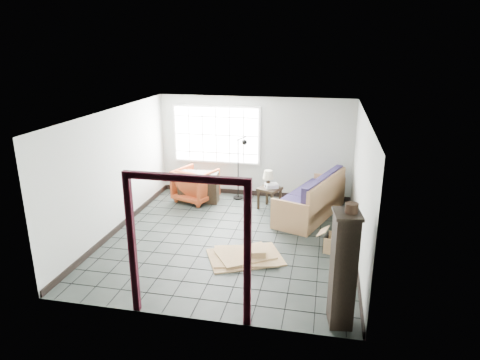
% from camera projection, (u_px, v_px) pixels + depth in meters
% --- Properties ---
extents(ground, '(5.50, 5.50, 0.00)m').
position_uv_depth(ground, '(231.00, 239.00, 8.86)').
color(ground, black).
rests_on(ground, ground).
extents(room_shell, '(5.02, 5.52, 2.61)m').
position_uv_depth(room_shell, '(231.00, 160.00, 8.38)').
color(room_shell, '#AAAFA8').
rests_on(room_shell, ground).
extents(window_panel, '(2.32, 0.08, 1.52)m').
position_uv_depth(window_panel, '(216.00, 135.00, 11.08)').
color(window_panel, silver).
rests_on(window_panel, ground).
extents(doorway_trim, '(1.80, 0.08, 2.20)m').
position_uv_depth(doorway_trim, '(187.00, 231.00, 5.92)').
color(doorway_trim, '#380C18').
rests_on(doorway_trim, ground).
extents(futon_sofa, '(1.61, 2.47, 1.02)m').
position_uv_depth(futon_sofa, '(313.00, 201.00, 9.91)').
color(futon_sofa, '#A56C4A').
rests_on(futon_sofa, ground).
extents(armchair, '(1.15, 1.12, 0.94)m').
position_uv_depth(armchair, '(196.00, 183.00, 10.87)').
color(armchair, '#8D3A14').
rests_on(armchair, ground).
extents(side_table, '(0.64, 0.64, 0.53)m').
position_uv_depth(side_table, '(270.00, 191.00, 10.35)').
color(side_table, black).
rests_on(side_table, ground).
extents(table_lamp, '(0.32, 0.32, 0.42)m').
position_uv_depth(table_lamp, '(268.00, 176.00, 10.30)').
color(table_lamp, black).
rests_on(table_lamp, side_table).
extents(projector, '(0.36, 0.33, 0.11)m').
position_uv_depth(projector, '(271.00, 186.00, 10.31)').
color(projector, silver).
rests_on(projector, side_table).
extents(floor_lamp, '(0.45, 0.42, 1.68)m').
position_uv_depth(floor_lamp, '(241.00, 166.00, 10.80)').
color(floor_lamp, black).
rests_on(floor_lamp, ground).
extents(console_shelf, '(1.03, 0.45, 0.78)m').
position_uv_depth(console_shelf, '(199.00, 187.00, 10.84)').
color(console_shelf, black).
rests_on(console_shelf, ground).
extents(tall_shelf, '(0.42, 0.51, 1.71)m').
position_uv_depth(tall_shelf, '(343.00, 269.00, 5.94)').
color(tall_shelf, black).
rests_on(tall_shelf, ground).
extents(pot, '(0.21, 0.21, 0.13)m').
position_uv_depth(pot, '(352.00, 208.00, 5.66)').
color(pot, black).
rests_on(pot, tall_shelf).
extents(open_box, '(0.85, 0.55, 0.44)m').
position_uv_depth(open_box, '(338.00, 244.00, 8.26)').
color(open_box, olive).
rests_on(open_box, ground).
extents(cardboard_pile, '(1.62, 1.43, 0.20)m').
position_uv_depth(cardboard_pile, '(247.00, 255.00, 8.04)').
color(cardboard_pile, olive).
rests_on(cardboard_pile, ground).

